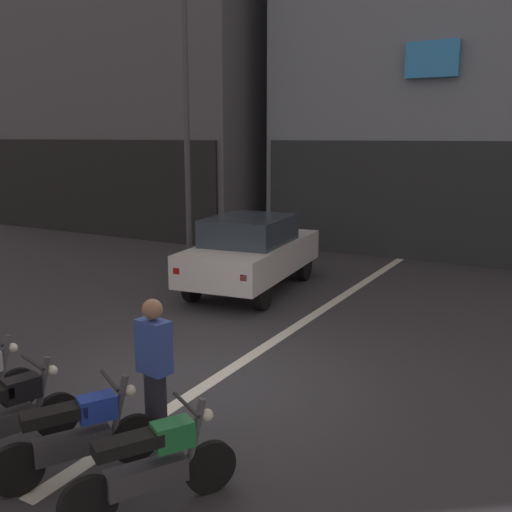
{
  "coord_description": "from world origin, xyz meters",
  "views": [
    {
      "loc": [
        4.24,
        -6.18,
        3.34
      ],
      "look_at": [
        -0.36,
        2.0,
        1.4
      ],
      "focal_mm": 41.03,
      "sensor_mm": 36.0,
      "label": 1
    }
  ],
  "objects_px": {
    "motorcycle_green_row_right_mid": "(153,465)",
    "person_by_motorcycles": "(155,373)",
    "motorcycle_black_row_left_mid": "(5,415)",
    "motorcycle_blue_row_centre": "(79,435)",
    "street_lamp": "(186,93)",
    "car_white_crossing_near": "(252,251)"
  },
  "relations": [
    {
      "from": "car_white_crossing_near",
      "to": "motorcycle_blue_row_centre",
      "type": "distance_m",
      "value": 7.36
    },
    {
      "from": "motorcycle_black_row_left_mid",
      "to": "motorcycle_blue_row_centre",
      "type": "bearing_deg",
      "value": 4.66
    },
    {
      "from": "car_white_crossing_near",
      "to": "motorcycle_black_row_left_mid",
      "type": "bearing_deg",
      "value": -81.29
    },
    {
      "from": "motorcycle_green_row_right_mid",
      "to": "person_by_motorcycles",
      "type": "xyz_separation_m",
      "value": [
        -0.69,
        0.9,
        0.4
      ]
    },
    {
      "from": "street_lamp",
      "to": "motorcycle_black_row_left_mid",
      "type": "distance_m",
      "value": 9.46
    },
    {
      "from": "motorcycle_black_row_left_mid",
      "to": "motorcycle_blue_row_centre",
      "type": "xyz_separation_m",
      "value": [
        0.98,
        0.08,
        0.0
      ]
    },
    {
      "from": "street_lamp",
      "to": "person_by_motorcycles",
      "type": "bearing_deg",
      "value": -56.77
    },
    {
      "from": "car_white_crossing_near",
      "to": "motorcycle_green_row_right_mid",
      "type": "height_order",
      "value": "car_white_crossing_near"
    },
    {
      "from": "street_lamp",
      "to": "motorcycle_blue_row_centre",
      "type": "bearing_deg",
      "value": -61.22
    },
    {
      "from": "street_lamp",
      "to": "motorcycle_green_row_right_mid",
      "type": "bearing_deg",
      "value": -56.24
    },
    {
      "from": "motorcycle_blue_row_centre",
      "to": "motorcycle_green_row_right_mid",
      "type": "bearing_deg",
      "value": -3.51
    },
    {
      "from": "car_white_crossing_near",
      "to": "motorcycle_green_row_right_mid",
      "type": "distance_m",
      "value": 7.75
    },
    {
      "from": "car_white_crossing_near",
      "to": "motorcycle_blue_row_centre",
      "type": "bearing_deg",
      "value": -73.6
    },
    {
      "from": "car_white_crossing_near",
      "to": "motorcycle_green_row_right_mid",
      "type": "relative_size",
      "value": 2.9
    },
    {
      "from": "person_by_motorcycles",
      "to": "motorcycle_black_row_left_mid",
      "type": "bearing_deg",
      "value": -144.09
    },
    {
      "from": "motorcycle_black_row_left_mid",
      "to": "person_by_motorcycles",
      "type": "height_order",
      "value": "person_by_motorcycles"
    },
    {
      "from": "motorcycle_green_row_right_mid",
      "to": "person_by_motorcycles",
      "type": "bearing_deg",
      "value": 127.67
    },
    {
      "from": "motorcycle_green_row_right_mid",
      "to": "street_lamp",
      "type": "bearing_deg",
      "value": 123.76
    },
    {
      "from": "motorcycle_black_row_left_mid",
      "to": "car_white_crossing_near",
      "type": "bearing_deg",
      "value": 98.71
    },
    {
      "from": "street_lamp",
      "to": "motorcycle_black_row_left_mid",
      "type": "relative_size",
      "value": 4.42
    },
    {
      "from": "car_white_crossing_near",
      "to": "motorcycle_green_row_right_mid",
      "type": "bearing_deg",
      "value": -66.76
    },
    {
      "from": "person_by_motorcycles",
      "to": "motorcycle_green_row_right_mid",
      "type": "bearing_deg",
      "value": -52.33
    }
  ]
}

